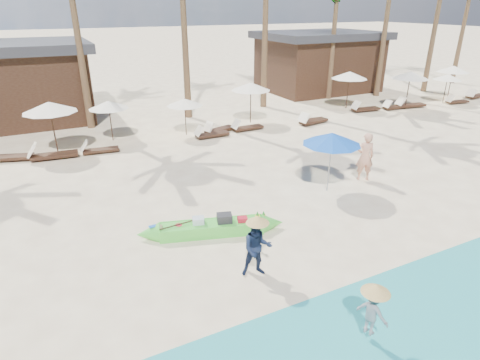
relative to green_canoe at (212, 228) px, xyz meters
name	(u,v)px	position (x,y,z in m)	size (l,w,h in m)	color
ground	(284,238)	(1.76, -1.12, -0.20)	(240.00, 240.00, 0.00)	#F7E3B7
green_canoe	(212,228)	(0.00, 0.00, 0.00)	(4.66, 1.66, 0.61)	green
tourist	(365,157)	(6.69, 1.12, 0.72)	(0.67, 0.44, 1.85)	tan
vendor_green	(257,248)	(0.26, -2.24, 0.55)	(0.73, 0.57, 1.51)	#141F38
vendor_yellow	(372,312)	(1.24, -5.10, 0.49)	(0.67, 0.39, 1.04)	gray
blue_umbrella	(332,139)	(4.86, 0.90, 1.75)	(2.01, 2.01, 2.16)	#99999E
resort_parasol_4	(49,107)	(-3.53, 9.44, 1.91)	(2.27, 2.27, 2.34)	#382417
lounger_4_left	(6,156)	(-5.56, 9.40, 0.01)	(2.01, 1.12, 0.65)	#382417
lounger_4_right	(51,154)	(-3.84, 8.79, 0.02)	(2.04, 0.78, 0.68)	#382417
resort_parasol_5	(108,105)	(-0.97, 10.31, 1.56)	(1.90, 1.90, 1.96)	#382417
lounger_5_left	(98,149)	(-1.90, 8.67, -0.02)	(1.67, 0.68, 0.55)	#382417
resort_parasol_6	(185,102)	(2.58, 9.57, 1.48)	(1.81, 1.81, 1.86)	#382417
lounger_6_left	(218,129)	(4.18, 9.17, 0.00)	(1.85, 1.01, 0.60)	#382417
lounger_6_right	(210,134)	(3.49, 8.57, -0.01)	(1.76, 0.56, 0.60)	#382417
resort_parasol_7	(251,86)	(6.63, 10.20, 1.82)	(2.18, 2.18, 2.24)	#382417
lounger_7_left	(246,127)	(5.67, 8.87, -0.01)	(1.73, 0.56, 0.58)	#382417
lounger_7_right	(311,119)	(9.68, 8.63, -0.02)	(1.67, 0.55, 0.56)	#382417
resort_parasol_8	(349,75)	(13.76, 10.47, 1.89)	(2.25, 2.25, 2.32)	#382417
lounger_8_left	(312,121)	(9.53, 8.33, 0.00)	(1.91, 0.87, 0.63)	#382417
resort_parasol_9	(410,75)	(17.08, 8.69, 1.91)	(2.28, 2.28, 2.35)	#382417
lounger_9_left	(364,108)	(14.16, 9.26, 0.01)	(1.92, 0.79, 0.64)	#382417
lounger_9_right	(394,106)	(16.25, 8.85, -0.01)	(1.73, 0.60, 0.58)	#382417
resort_parasol_10	(448,77)	(20.73, 8.79, 1.51)	(1.85, 1.85, 1.91)	#382417
lounger_10_left	(409,104)	(17.44, 8.73, 0.02)	(2.08, 0.96, 0.68)	#382417
lounger_10_right	(456,101)	(21.21, 8.16, -0.02)	(1.70, 0.76, 0.56)	#382417
resort_parasol_11	(453,69)	(22.34, 9.69, 1.82)	(2.18, 2.18, 2.24)	#382417
lounger_11_left	(475,95)	(23.93, 8.72, 0.01)	(1.91, 0.79, 0.63)	#382417
pavilion_east	(318,61)	(15.76, 16.38, 1.99)	(8.80, 6.60, 4.30)	#382417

